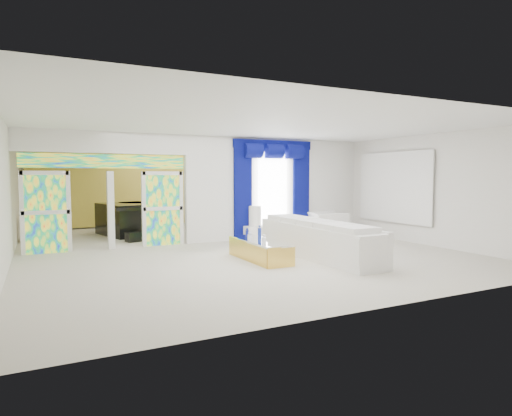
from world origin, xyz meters
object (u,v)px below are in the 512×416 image
coffee_table (260,250)px  console_table (264,232)px  white_sofa (318,241)px  grand_piano (130,219)px  armchair (326,224)px

coffee_table → console_table: size_ratio=1.53×
white_sofa → coffee_table: white_sofa is taller
console_table → grand_piano: bearing=139.2°
coffee_table → white_sofa: bearing=-12.5°
grand_piano → white_sofa: bearing=-76.1°
white_sofa → coffee_table: bearing=166.7°
console_table → grand_piano: (-3.36, 2.90, 0.29)m
white_sofa → armchair: (2.22, 2.76, 0.01)m
white_sofa → armchair: 3.54m
white_sofa → armchair: size_ratio=3.32×
coffee_table → console_table: 3.19m
white_sofa → grand_piano: size_ratio=1.96×
console_table → grand_piano: 4.45m
armchair → grand_piano: size_ratio=0.59×
console_table → armchair: 2.04m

